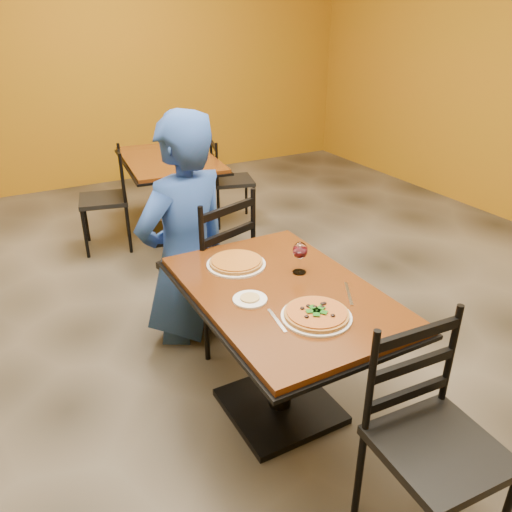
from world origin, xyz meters
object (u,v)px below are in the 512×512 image
plate_main (316,317)px  chair_second_left (103,200)px  pizza_far (236,262)px  diner (184,230)px  table_second (171,178)px  side_plate (250,299)px  wine_glass (300,257)px  table_main (282,323)px  chair_second_right (232,181)px  chair_main_near (439,451)px  chair_main_far (207,265)px  pizza_main (317,313)px  plate_far (236,264)px

plate_main → chair_second_left: bearing=95.8°
pizza_far → diner: bearing=94.9°
table_second → side_plate: (-0.53, -2.56, 0.20)m
wine_glass → plate_main: bearing=-112.9°
table_main → chair_second_right: (0.98, 2.55, -0.13)m
chair_main_near → chair_main_far: chair_main_far is taller
table_main → chair_second_left: 2.57m
table_second → pizza_main: bearing=-97.0°
chair_main_far → chair_second_right: (1.02, 1.70, -0.07)m
wine_glass → chair_main_near: bearing=-91.6°
plate_far → chair_main_near: bearing=-80.1°
chair_main_near → chair_second_left: chair_main_near is taller
pizza_far → side_plate: (-0.10, -0.35, -0.02)m
chair_second_left → wine_glass: size_ratio=4.99×
chair_second_right → plate_far: chair_second_right is taller
table_second → plate_main: plate_main is taller
chair_second_left → plate_main: bearing=18.4°
chair_second_left → chair_second_right: 1.27m
chair_main_far → diner: 0.27m
chair_second_left → pizza_main: 2.86m
table_second → plate_far: size_ratio=4.13×
plate_main → side_plate: 0.32m
chair_main_near → plate_main: bearing=105.6°
chair_main_far → plate_main: (0.03, -1.13, 0.25)m
table_main → chair_second_left: bearing=96.4°
pizza_far → chair_main_far: bearing=84.6°
chair_second_left → pizza_far: (0.20, -2.21, 0.32)m
table_main → chair_second_right: bearing=69.0°
wine_glass → chair_second_left: bearing=100.4°
plate_far → chair_main_far: bearing=84.6°
plate_far → pizza_main: bearing=-82.5°
pizza_main → table_second: bearing=83.0°
pizza_main → wine_glass: wine_glass is taller
chair_main_near → side_plate: bearing=113.2°
chair_main_far → plate_far: 0.58m
chair_second_right → pizza_far: size_ratio=3.07×
diner → side_plate: size_ratio=9.17×
diner → plate_far: diner is taller
chair_main_near → diner: diner is taller
table_second → plate_main: (-0.35, -2.83, 0.20)m
table_second → plate_main: bearing=-97.0°
chair_main_near → pizza_main: 0.70m
wine_glass → plate_far: bearing=137.1°
plate_main → wine_glass: (0.16, 0.39, 0.08)m
chair_main_near → diner: (-0.27, 1.85, 0.26)m
table_main → pizza_main: 0.35m
side_plate → wine_glass: bearing=19.1°
plate_main → pizza_main: size_ratio=1.09×
side_plate → chair_second_right: bearing=65.5°
diner → table_main: bearing=80.7°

